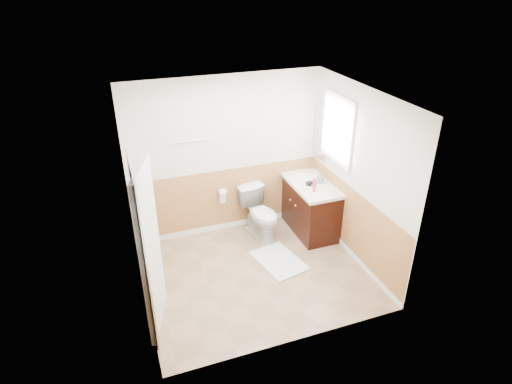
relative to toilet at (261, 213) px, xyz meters
name	(u,v)px	position (x,y,z in m)	size (l,w,h in m)	color
floor	(255,273)	(-0.42, -0.91, -0.39)	(3.00, 3.00, 0.00)	#8C7051
ceiling	(255,98)	(-0.42, -0.91, 2.11)	(3.00, 3.00, 0.00)	white
wall_back	(226,157)	(-0.42, 0.39, 0.86)	(3.00, 3.00, 0.00)	silver
wall_front	(299,251)	(-0.42, -2.21, 0.86)	(3.00, 3.00, 0.00)	silver
wall_left	(134,216)	(-1.92, -0.91, 0.86)	(3.00, 3.00, 0.00)	silver
wall_right	(358,177)	(1.08, -0.91, 0.86)	(3.00, 3.00, 0.00)	silver
wainscot_back	(228,201)	(-0.42, 0.38, 0.11)	(3.00, 3.00, 0.00)	#B77A49
wainscot_front	(295,307)	(-0.42, -2.20, 0.11)	(3.00, 3.00, 0.00)	#B77A49
wainscot_left	(143,267)	(-1.91, -0.91, 0.11)	(2.60, 2.60, 0.00)	#B77A49
wainscot_right	(351,224)	(1.07, -0.91, 0.11)	(2.60, 2.60, 0.00)	#B77A49
toilet	(261,213)	(0.00, 0.00, 0.00)	(0.43, 0.76, 0.77)	silver
bath_mat	(279,261)	(0.00, -0.76, -0.38)	(0.55, 0.80, 0.02)	white
vanity_cabinet	(310,208)	(0.79, -0.12, 0.01)	(0.55, 1.10, 0.80)	black
vanity_knob_left	(296,206)	(0.49, -0.22, 0.16)	(0.03, 0.03, 0.03)	silver
vanity_knob_right	(290,200)	(0.49, -0.02, 0.16)	(0.03, 0.03, 0.03)	silver
countertop	(311,184)	(0.78, -0.12, 0.44)	(0.60, 1.15, 0.05)	silver
sink_basin	(307,178)	(0.79, 0.03, 0.47)	(0.36, 0.36, 0.02)	white
faucet	(318,173)	(0.97, 0.03, 0.53)	(0.02, 0.02, 0.14)	silver
lotion_bottle	(314,185)	(0.69, -0.40, 0.57)	(0.05, 0.05, 0.22)	#D0364E
soap_dispenser	(321,178)	(0.91, -0.18, 0.55)	(0.08, 0.08, 0.18)	gray
hair_dryer_body	(311,183)	(0.74, -0.19, 0.50)	(0.07, 0.07, 0.14)	black
hair_dryer_handle	(310,186)	(0.71, -0.22, 0.47)	(0.03, 0.03, 0.07)	black
mirror_panel	(321,131)	(1.06, 0.19, 1.16)	(0.02, 0.35, 0.90)	silver
window_frame	(338,129)	(1.05, -0.32, 1.36)	(0.04, 0.80, 1.00)	white
window_glass	(339,129)	(1.07, -0.32, 1.36)	(0.01, 0.70, 0.90)	white
door	(150,251)	(-1.82, -1.36, 0.63)	(0.05, 0.80, 2.04)	white
door_frame	(143,252)	(-1.90, -1.36, 0.64)	(0.02, 0.92, 2.10)	white
door_knob	(152,240)	(-1.76, -1.03, 0.56)	(0.06, 0.06, 0.06)	silver
towel_bar	(190,141)	(-0.97, 0.34, 1.21)	(0.02, 0.02, 0.62)	silver
tp_holder_bar	(223,192)	(-0.52, 0.32, 0.31)	(0.02, 0.02, 0.14)	silver
tp_roll	(223,192)	(-0.52, 0.32, 0.31)	(0.11, 0.11, 0.10)	white
tp_sheet	(223,198)	(-0.52, 0.32, 0.20)	(0.10, 0.01, 0.16)	white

